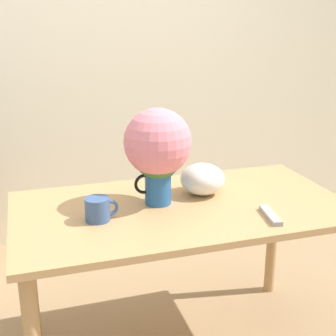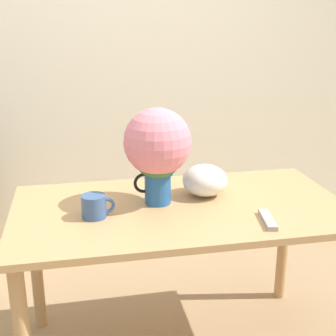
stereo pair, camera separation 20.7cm
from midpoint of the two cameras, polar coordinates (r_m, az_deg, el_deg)
wall_back at (r=3.34m, az=-10.32°, el=13.02°), size 8.00×0.05×2.60m
table at (r=2.13m, az=-1.16°, el=-7.16°), size 1.48×0.80×0.77m
flower_vase at (r=2.03m, az=-4.18°, el=2.38°), size 0.30×0.30×0.43m
coffee_mug at (r=1.96m, az=-11.53°, el=-5.01°), size 0.14×0.10×0.10m
white_bowl at (r=2.20m, az=1.54°, el=-1.39°), size 0.21×0.21×0.15m
remote_control at (r=1.99m, az=9.49°, el=-5.77°), size 0.07×0.19×0.02m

